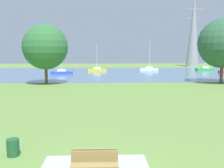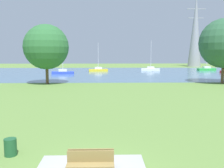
% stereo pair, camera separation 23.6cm
% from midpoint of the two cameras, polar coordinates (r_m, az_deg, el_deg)
% --- Properties ---
extents(ground_plane, '(160.00, 160.00, 0.00)m').
position_cam_midpoint_polar(ground_plane, '(31.65, -2.34, -1.46)').
color(ground_plane, olive).
extents(bench_facing_water, '(1.80, 0.48, 0.89)m').
position_cam_midpoint_polar(bench_facing_water, '(10.47, -4.08, -16.80)').
color(bench_facing_water, '#9C9D85').
rests_on(bench_facing_water, concrete_pad).
extents(bench_facing_inland, '(1.80, 0.48, 0.89)m').
position_cam_midpoint_polar(bench_facing_inland, '(9.98, -4.22, -18.05)').
color(bench_facing_inland, '#9C9D85').
rests_on(bench_facing_inland, concrete_pad).
extents(litter_bin, '(0.56, 0.56, 0.80)m').
position_cam_midpoint_polar(litter_bin, '(12.72, -21.60, -13.21)').
color(litter_bin, '#1E512D').
rests_on(litter_bin, ground).
extents(water_surface, '(140.00, 40.00, 0.02)m').
position_cam_midpoint_polar(water_surface, '(59.48, -1.97, 2.56)').
color(water_surface, slate).
rests_on(water_surface, ground).
extents(sailboat_white, '(5.01, 2.51, 7.90)m').
position_cam_midpoint_polar(sailboat_white, '(66.93, 8.90, 3.39)').
color(sailboat_white, white).
rests_on(sailboat_white, water_surface).
extents(sailboat_green, '(4.94, 2.03, 7.28)m').
position_cam_midpoint_polar(sailboat_green, '(71.51, 20.80, 3.24)').
color(sailboat_green, green).
rests_on(sailboat_green, water_surface).
extents(sailboat_blue, '(4.87, 1.73, 7.80)m').
position_cam_midpoint_polar(sailboat_blue, '(56.58, -10.98, 2.68)').
color(sailboat_blue, blue).
rests_on(sailboat_blue, water_surface).
extents(sailboat_yellow, '(4.95, 2.08, 7.12)m').
position_cam_midpoint_polar(sailboat_yellow, '(63.94, -3.04, 3.28)').
color(sailboat_yellow, yellow).
rests_on(sailboat_yellow, water_surface).
extents(tree_mid_shore, '(6.72, 6.72, 8.95)m').
position_cam_midpoint_polar(tree_mid_shore, '(38.98, -14.57, 8.15)').
color(tree_mid_shore, brown).
rests_on(tree_mid_shore, ground).
extents(tree_east_near, '(7.54, 7.54, 9.92)m').
position_cam_midpoint_polar(tree_east_near, '(42.12, 24.33, 8.43)').
color(tree_east_near, brown).
rests_on(tree_east_near, ground).
extents(electricity_pylon, '(6.40, 4.40, 24.27)m').
position_cam_midpoint_polar(electricity_pylon, '(91.54, 18.51, 11.40)').
color(electricity_pylon, gray).
rests_on(electricity_pylon, ground).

